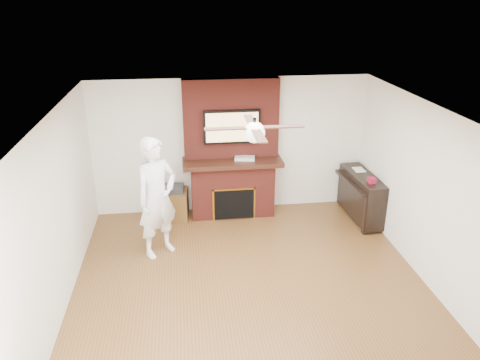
{
  "coord_description": "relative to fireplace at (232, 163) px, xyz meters",
  "views": [
    {
      "loc": [
        -0.86,
        -5.37,
        3.94
      ],
      "look_at": [
        -0.06,
        0.9,
        1.33
      ],
      "focal_mm": 35.0,
      "sensor_mm": 36.0,
      "label": 1
    }
  ],
  "objects": [
    {
      "name": "candle_green",
      "position": [
        0.04,
        -0.16,
        -0.95
      ],
      "size": [
        0.06,
        0.06,
        0.09
      ],
      "primitive_type": "cylinder",
      "color": "#497C31",
      "rests_on": "ground"
    },
    {
      "name": "candle_blue",
      "position": [
        0.15,
        -0.25,
        -0.95
      ],
      "size": [
        0.06,
        0.06,
        0.08
      ],
      "primitive_type": "cylinder",
      "color": "#3960AC",
      "rests_on": "ground"
    },
    {
      "name": "side_table",
      "position": [
        -1.1,
        -0.07,
        -0.71
      ],
      "size": [
        0.58,
        0.58,
        0.62
      ],
      "rotation": [
        0.0,
        0.0,
        -0.08
      ],
      "color": "#513617",
      "rests_on": "ground"
    },
    {
      "name": "cable_box",
      "position": [
        0.22,
        -0.1,
        0.11
      ],
      "size": [
        0.39,
        0.27,
        0.05
      ],
      "primitive_type": "cube",
      "rotation": [
        0.0,
        0.0,
        -0.19
      ],
      "color": "silver",
      "rests_on": "fireplace"
    },
    {
      "name": "ceiling_fan",
      "position": [
        -0.0,
        -2.55,
        1.34
      ],
      "size": [
        1.21,
        1.21,
        0.31
      ],
      "color": "black",
      "rests_on": "room_shell"
    },
    {
      "name": "tv",
      "position": [
        0.0,
        -0.05,
        0.68
      ],
      "size": [
        1.0,
        0.08,
        0.6
      ],
      "color": "black",
      "rests_on": "fireplace"
    },
    {
      "name": "candle_cream",
      "position": [
        0.18,
        -0.23,
        -0.95
      ],
      "size": [
        0.08,
        0.08,
        0.1
      ],
      "primitive_type": "cylinder",
      "color": "#F4E5C2",
      "rests_on": "ground"
    },
    {
      "name": "room_shell",
      "position": [
        0.0,
        -2.55,
        0.25
      ],
      "size": [
        5.36,
        5.86,
        2.86
      ],
      "color": "brown",
      "rests_on": "ground"
    },
    {
      "name": "candle_orange",
      "position": [
        -0.06,
        -0.18,
        -0.94
      ],
      "size": [
        0.07,
        0.07,
        0.11
      ],
      "primitive_type": "cylinder",
      "color": "#BB7716",
      "rests_on": "ground"
    },
    {
      "name": "fireplace",
      "position": [
        0.0,
        0.0,
        0.0
      ],
      "size": [
        1.78,
        0.64,
        2.5
      ],
      "color": "maroon",
      "rests_on": "ground"
    },
    {
      "name": "person",
      "position": [
        -1.3,
        -1.3,
        -0.03
      ],
      "size": [
        0.84,
        0.8,
        1.92
      ],
      "primitive_type": "imported",
      "rotation": [
        0.0,
        0.0,
        0.66
      ],
      "color": "white",
      "rests_on": "ground"
    },
    {
      "name": "piano",
      "position": [
        2.29,
        -0.55,
        -0.54
      ],
      "size": [
        0.55,
        1.32,
        0.94
      ],
      "rotation": [
        0.0,
        0.0,
        0.05
      ],
      "color": "black",
      "rests_on": "ground"
    }
  ]
}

